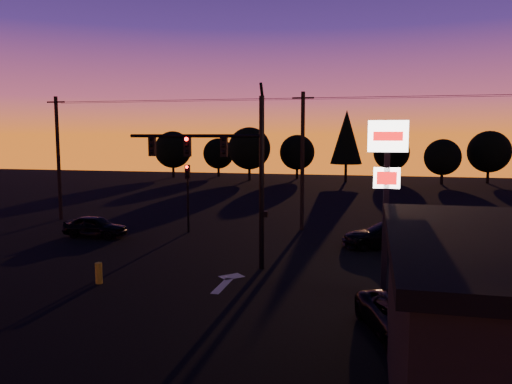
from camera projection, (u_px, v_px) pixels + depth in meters
ground at (203, 292)px, 19.88m from camera, size 120.00×120.00×0.00m
lane_arrow at (227, 281)px, 21.38m from camera, size 1.20×3.10×0.01m
traffic_signal_mast at (228, 163)px, 23.20m from camera, size 6.79×0.52×8.58m
secondary_signal at (188, 188)px, 31.79m from camera, size 0.30×0.31×4.35m
pylon_sign at (387, 170)px, 19.18m from camera, size 1.50×0.28×6.80m
utility_pole_0 at (58, 157)px, 36.52m from camera, size 1.40×0.26×9.00m
utility_pole_1 at (302, 160)px, 32.44m from camera, size 1.40×0.26×9.00m
power_wires at (303, 98)px, 31.99m from camera, size 36.00×1.22×0.07m
bollard at (99, 273)px, 21.03m from camera, size 0.30×0.30×0.89m
tree_0 at (173, 150)px, 72.76m from camera, size 5.36×5.36×6.74m
tree_1 at (218, 154)px, 74.37m from camera, size 4.54×4.54×5.71m
tree_2 at (249, 148)px, 68.07m from camera, size 5.77×5.78×7.26m
tree_3 at (297, 152)px, 70.65m from camera, size 4.95×4.95×6.22m
tree_4 at (346, 137)px, 65.92m from camera, size 4.18×4.18×9.50m
tree_5 at (392, 153)px, 69.64m from camera, size 4.95×4.95×6.22m
tree_6 at (443, 157)px, 62.52m from camera, size 4.54×4.54×5.71m
tree_7 at (489, 152)px, 63.99m from camera, size 5.36×5.36×6.74m
car_left at (95, 226)px, 30.58m from camera, size 3.93×1.66×1.33m
car_right at (388, 235)px, 27.65m from camera, size 5.39×3.27×1.46m
suv_parked at (405, 318)px, 15.38m from camera, size 3.40×4.97×1.26m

